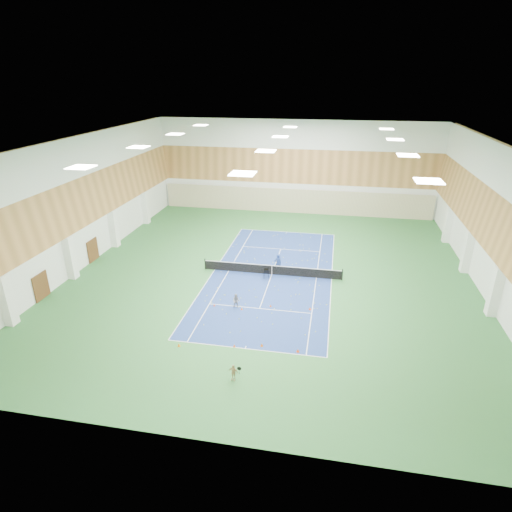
# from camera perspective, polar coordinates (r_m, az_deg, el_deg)

# --- Properties ---
(ground) EXTENTS (40.00, 40.00, 0.00)m
(ground) POSITION_cam_1_polar(r_m,az_deg,el_deg) (39.69, 2.11, -2.48)
(ground) COLOR #2C6731
(ground) RESTS_ON ground
(room_shell) EXTENTS (36.00, 40.00, 12.00)m
(room_shell) POSITION_cam_1_polar(r_m,az_deg,el_deg) (37.51, 2.25, 5.82)
(room_shell) COLOR white
(room_shell) RESTS_ON ground
(wood_cladding) EXTENTS (36.00, 40.00, 8.00)m
(wood_cladding) POSITION_cam_1_polar(r_m,az_deg,el_deg) (36.97, 2.29, 8.79)
(wood_cladding) COLOR #B67C43
(wood_cladding) RESTS_ON room_shell
(ceiling_light_grid) EXTENTS (21.40, 25.40, 0.06)m
(ceiling_light_grid) POSITION_cam_1_polar(r_m,az_deg,el_deg) (36.21, 2.39, 14.81)
(ceiling_light_grid) COLOR white
(ceiling_light_grid) RESTS_ON room_shell
(court_surface) EXTENTS (10.97, 23.77, 0.01)m
(court_surface) POSITION_cam_1_polar(r_m,az_deg,el_deg) (39.69, 2.11, -2.48)
(court_surface) COLOR navy
(court_surface) RESTS_ON ground
(tennis_balls_scatter) EXTENTS (10.57, 22.77, 0.07)m
(tennis_balls_scatter) POSITION_cam_1_polar(r_m,az_deg,el_deg) (39.67, 2.11, -2.42)
(tennis_balls_scatter) COLOR yellow
(tennis_balls_scatter) RESTS_ON ground
(tennis_net) EXTENTS (12.80, 0.10, 1.10)m
(tennis_net) POSITION_cam_1_polar(r_m,az_deg,el_deg) (39.46, 2.12, -1.76)
(tennis_net) COLOR black
(tennis_net) RESTS_ON ground
(back_curtain) EXTENTS (35.40, 0.16, 3.20)m
(back_curtain) POSITION_cam_1_polar(r_m,az_deg,el_deg) (57.57, 5.13, 7.31)
(back_curtain) COLOR #C6B793
(back_curtain) RESTS_ON ground
(door_left_a) EXTENTS (0.08, 1.80, 2.20)m
(door_left_a) POSITION_cam_1_polar(r_m,az_deg,el_deg) (39.27, -26.73, -3.62)
(door_left_a) COLOR #593319
(door_left_a) RESTS_ON ground
(door_left_b) EXTENTS (0.08, 1.80, 2.20)m
(door_left_b) POSITION_cam_1_polar(r_m,az_deg,el_deg) (45.23, -20.92, 0.74)
(door_left_b) COLOR #593319
(door_left_b) RESTS_ON ground
(coach) EXTENTS (0.78, 0.66, 1.82)m
(coach) POSITION_cam_1_polar(r_m,az_deg,el_deg) (39.79, 2.92, -0.99)
(coach) COLOR navy
(coach) RESTS_ON ground
(child_court) EXTENTS (0.60, 0.48, 1.20)m
(child_court) POSITION_cam_1_polar(r_m,az_deg,el_deg) (33.98, -2.66, -6.00)
(child_court) COLOR gray
(child_court) RESTS_ON ground
(child_apron) EXTENTS (0.68, 0.39, 1.09)m
(child_apron) POSITION_cam_1_polar(r_m,az_deg,el_deg) (26.69, -3.05, -15.24)
(child_apron) COLOR tan
(child_apron) RESTS_ON ground
(ball_cart) EXTENTS (0.59, 0.59, 0.88)m
(ball_cart) POSITION_cam_1_polar(r_m,az_deg,el_deg) (38.81, 1.40, -2.37)
(ball_cart) COLOR black
(ball_cart) RESTS_ON ground
(cone_svc_a) EXTENTS (0.17, 0.17, 0.19)m
(cone_svc_a) POSITION_cam_1_polar(r_m,az_deg,el_deg) (34.56, -5.59, -6.52)
(cone_svc_a) COLOR #EA410C
(cone_svc_a) RESTS_ON ground
(cone_svc_b) EXTENTS (0.19, 0.19, 0.20)m
(cone_svc_b) POSITION_cam_1_polar(r_m,az_deg,el_deg) (33.92, -1.91, -7.01)
(cone_svc_b) COLOR #FF5D0D
(cone_svc_b) RESTS_ON ground
(cone_svc_c) EXTENTS (0.17, 0.17, 0.19)m
(cone_svc_c) POSITION_cam_1_polar(r_m,az_deg,el_deg) (34.33, 1.97, -6.62)
(cone_svc_c) COLOR #E04D0B
(cone_svc_c) RESTS_ON ground
(cone_svc_d) EXTENTS (0.21, 0.21, 0.23)m
(cone_svc_d) POSITION_cam_1_polar(r_m,az_deg,el_deg) (34.15, 7.20, -6.95)
(cone_svc_d) COLOR #FE450D
(cone_svc_d) RESTS_ON ground
(cone_base_a) EXTENTS (0.22, 0.22, 0.24)m
(cone_base_a) POSITION_cam_1_polar(r_m,az_deg,el_deg) (30.17, -10.24, -11.57)
(cone_base_a) COLOR orange
(cone_base_a) RESTS_ON ground
(cone_base_b) EXTENTS (0.19, 0.19, 0.21)m
(cone_base_b) POSITION_cam_1_polar(r_m,az_deg,el_deg) (29.69, -2.91, -11.85)
(cone_base_b) COLOR #ED4E0C
(cone_base_b) RESTS_ON ground
(cone_base_c) EXTENTS (0.21, 0.21, 0.23)m
(cone_base_c) POSITION_cam_1_polar(r_m,az_deg,el_deg) (29.71, 0.78, -11.76)
(cone_base_c) COLOR orange
(cone_base_c) RESTS_ON ground
(cone_base_d) EXTENTS (0.22, 0.22, 0.24)m
(cone_base_d) POSITION_cam_1_polar(r_m,az_deg,el_deg) (29.31, 5.61, -12.42)
(cone_base_d) COLOR #FE480D
(cone_base_d) RESTS_ON ground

